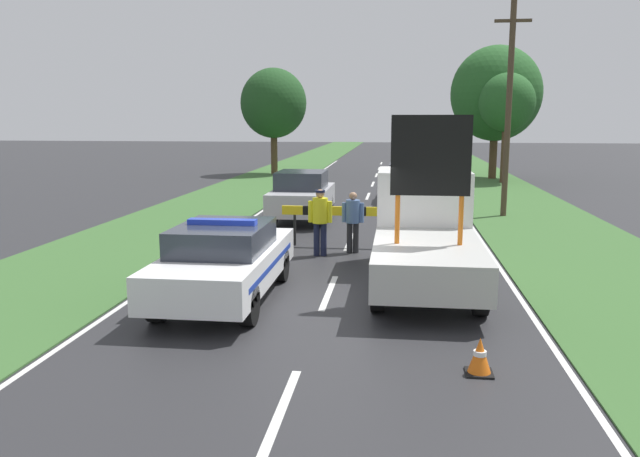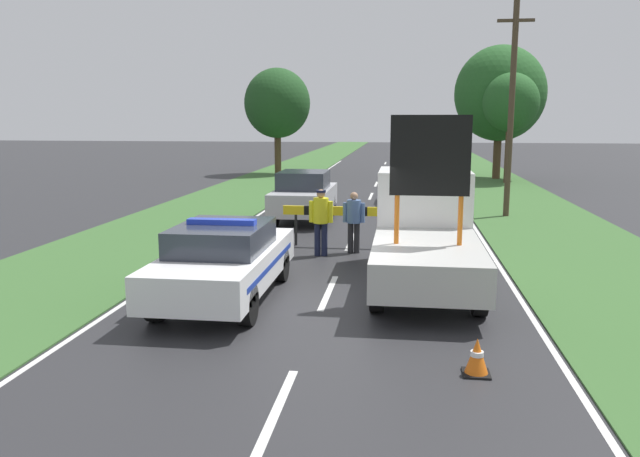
# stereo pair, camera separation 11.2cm
# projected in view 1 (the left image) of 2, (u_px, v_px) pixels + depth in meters

# --- Properties ---
(ground_plane) EXTENTS (160.00, 160.00, 0.00)m
(ground_plane) POSITION_uv_depth(u_px,v_px,m) (324.00, 305.00, 11.39)
(ground_plane) COLOR #28282B
(lane_markings) EXTENTS (7.39, 55.26, 0.01)m
(lane_markings) POSITION_uv_depth(u_px,v_px,m) (362.00, 212.00, 22.74)
(lane_markings) COLOR silver
(lane_markings) RESTS_ON ground
(grass_verge_left) EXTENTS (4.36, 120.00, 0.03)m
(grass_verge_left) POSITION_uv_depth(u_px,v_px,m) (255.00, 185.00, 31.66)
(grass_verge_left) COLOR #38602D
(grass_verge_left) RESTS_ON ground
(grass_verge_right) EXTENTS (4.36, 120.00, 0.03)m
(grass_verge_right) POSITION_uv_depth(u_px,v_px,m) (494.00, 189.00, 30.20)
(grass_verge_right) COLOR #38602D
(grass_verge_right) RESTS_ON ground
(police_car) EXTENTS (1.81, 4.69, 1.55)m
(police_car) POSITION_uv_depth(u_px,v_px,m) (225.00, 260.00, 11.62)
(police_car) COLOR white
(police_car) RESTS_ON ground
(work_truck) EXTENTS (2.00, 5.44, 3.42)m
(work_truck) POSITION_uv_depth(u_px,v_px,m) (425.00, 229.00, 12.95)
(work_truck) COLOR white
(work_truck) RESTS_ON ground
(road_barrier) EXTENTS (3.36, 0.08, 1.07)m
(road_barrier) POSITION_uv_depth(u_px,v_px,m) (345.00, 213.00, 16.43)
(road_barrier) COLOR black
(road_barrier) RESTS_ON ground
(police_officer) EXTENTS (0.59, 0.38, 1.66)m
(police_officer) POSITION_uv_depth(u_px,v_px,m) (320.00, 217.00, 15.31)
(police_officer) COLOR #191E38
(police_officer) RESTS_ON ground
(pedestrian_civilian) EXTENTS (0.56, 0.35, 1.55)m
(pedestrian_civilian) POSITION_uv_depth(u_px,v_px,m) (353.00, 217.00, 15.67)
(pedestrian_civilian) COLOR #232326
(pedestrian_civilian) RESTS_ON ground
(traffic_cone_near_police) EXTENTS (0.36, 0.36, 0.50)m
(traffic_cone_near_police) POSITION_uv_depth(u_px,v_px,m) (480.00, 356.00, 8.27)
(traffic_cone_near_police) COLOR black
(traffic_cone_near_police) RESTS_ON ground
(traffic_cone_centre_front) EXTENTS (0.36, 0.36, 0.50)m
(traffic_cone_centre_front) POSITION_uv_depth(u_px,v_px,m) (411.00, 234.00, 16.97)
(traffic_cone_centre_front) COLOR black
(traffic_cone_centre_front) RESTS_ON ground
(traffic_cone_near_truck) EXTENTS (0.36, 0.36, 0.50)m
(traffic_cone_near_truck) POSITION_uv_depth(u_px,v_px,m) (266.00, 228.00, 17.95)
(traffic_cone_near_truck) COLOR black
(traffic_cone_near_truck) RESTS_ON ground
(queued_car_sedan_silver) EXTENTS (1.76, 4.12, 1.65)m
(queued_car_sedan_silver) POSITION_uv_depth(u_px,v_px,m) (302.00, 196.00, 20.69)
(queued_car_sedan_silver) COLOR #B2B2B7
(queued_car_sedan_silver) RESTS_ON ground
(queued_car_van_white) EXTENTS (1.82, 3.98, 1.54)m
(queued_car_van_white) POSITION_uv_depth(u_px,v_px,m) (409.00, 182.00, 25.67)
(queued_car_van_white) COLOR silver
(queued_car_van_white) RESTS_ON ground
(roadside_tree_near_left) EXTENTS (2.88, 2.88, 5.70)m
(roadside_tree_near_left) POSITION_uv_depth(u_px,v_px,m) (507.00, 103.00, 32.26)
(roadside_tree_near_left) COLOR #4C3823
(roadside_tree_near_left) RESTS_ON ground
(roadside_tree_near_right) EXTENTS (4.96, 4.96, 7.33)m
(roadside_tree_near_right) POSITION_uv_depth(u_px,v_px,m) (496.00, 94.00, 34.42)
(roadside_tree_near_right) COLOR #4C3823
(roadside_tree_near_right) RESTS_ON ground
(roadside_tree_mid_left) EXTENTS (3.95, 3.95, 6.34)m
(roadside_tree_mid_left) POSITION_uv_depth(u_px,v_px,m) (274.00, 103.00, 37.31)
(roadside_tree_mid_left) COLOR #4C3823
(roadside_tree_mid_left) RESTS_ON ground
(utility_pole) EXTENTS (1.20, 0.20, 7.27)m
(utility_pole) POSITION_uv_depth(u_px,v_px,m) (509.00, 107.00, 21.05)
(utility_pole) COLOR #473828
(utility_pole) RESTS_ON ground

